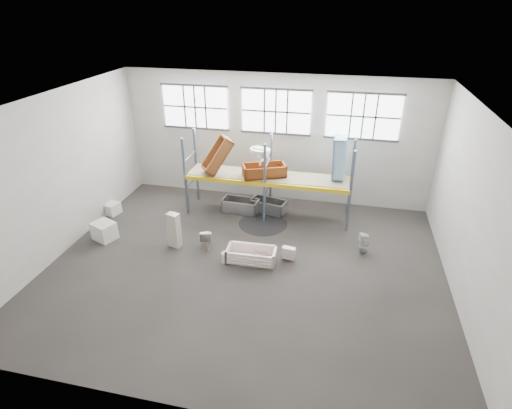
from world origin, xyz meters
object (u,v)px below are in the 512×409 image
(steel_tub_right, at_px, (268,206))
(bucket, at_px, (226,257))
(carton_near, at_px, (104,231))
(cistern_tall, at_px, (174,230))
(rust_tub_flat, at_px, (264,170))
(toilet_white, at_px, (364,243))
(steel_tub_left, at_px, (240,206))
(bathtub_beige, at_px, (251,255))
(toilet_beige, at_px, (206,237))
(blue_tub_upright, at_px, (339,158))

(steel_tub_right, height_order, bucket, steel_tub_right)
(steel_tub_right, relative_size, carton_near, 1.88)
(cistern_tall, distance_m, rust_tub_flat, 3.91)
(cistern_tall, relative_size, carton_near, 1.70)
(toilet_white, xyz_separation_m, steel_tub_left, (-4.62, 1.87, -0.10))
(bathtub_beige, xyz_separation_m, toilet_beige, (-1.65, 0.50, 0.12))
(steel_tub_right, height_order, carton_near, carton_near)
(bathtub_beige, relative_size, bucket, 4.78)
(blue_tub_upright, distance_m, bucket, 5.32)
(toilet_white, relative_size, steel_tub_left, 0.52)
(rust_tub_flat, relative_size, bucket, 4.79)
(bathtub_beige, xyz_separation_m, steel_tub_right, (-0.10, 3.36, 0.02))
(cistern_tall, height_order, steel_tub_left, cistern_tall)
(cistern_tall, bearing_deg, rust_tub_flat, 64.07)
(toilet_white, xyz_separation_m, rust_tub_flat, (-3.70, 1.84, 1.46))
(blue_tub_upright, bearing_deg, steel_tub_right, -178.14)
(bathtub_beige, distance_m, blue_tub_upright, 4.72)
(bathtub_beige, xyz_separation_m, blue_tub_upright, (2.39, 3.44, 2.17))
(bathtub_beige, relative_size, carton_near, 2.16)
(bucket, bearing_deg, blue_tub_upright, 48.87)
(toilet_beige, height_order, steel_tub_left, toilet_beige)
(steel_tub_left, distance_m, rust_tub_flat, 1.82)
(rust_tub_flat, xyz_separation_m, carton_near, (-4.99, -2.90, -1.51))
(steel_tub_left, bearing_deg, rust_tub_flat, -1.84)
(steel_tub_left, height_order, blue_tub_upright, blue_tub_upright)
(toilet_beige, bearing_deg, toilet_white, 172.89)
(blue_tub_upright, bearing_deg, steel_tub_left, -175.14)
(bathtub_beige, xyz_separation_m, cistern_tall, (-2.68, 0.31, 0.38))
(toilet_white, relative_size, rust_tub_flat, 0.46)
(bathtub_beige, height_order, carton_near, carton_near)
(rust_tub_flat, bearing_deg, toilet_white, -26.47)
(toilet_beige, xyz_separation_m, rust_tub_flat, (1.42, 2.61, 1.48))
(toilet_beige, bearing_deg, steel_tub_right, -134.11)
(cistern_tall, bearing_deg, toilet_beige, 26.07)
(steel_tub_left, distance_m, blue_tub_upright, 4.17)
(steel_tub_left, bearing_deg, steel_tub_right, 11.80)
(rust_tub_flat, distance_m, bucket, 3.74)
(bucket, bearing_deg, rust_tub_flat, 80.65)
(cistern_tall, distance_m, blue_tub_upright, 6.23)
(carton_near, bearing_deg, rust_tub_flat, 30.15)
(toilet_beige, relative_size, toilet_white, 0.97)
(steel_tub_left, distance_m, carton_near, 5.01)
(toilet_beige, distance_m, steel_tub_left, 2.68)
(blue_tub_upright, distance_m, carton_near, 8.54)
(cistern_tall, bearing_deg, blue_tub_upright, 46.86)
(bucket, bearing_deg, steel_tub_right, 79.22)
(toilet_beige, relative_size, rust_tub_flat, 0.44)
(bathtub_beige, distance_m, bucket, 0.81)
(cistern_tall, relative_size, steel_tub_left, 0.88)
(toilet_beige, relative_size, carton_near, 0.96)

